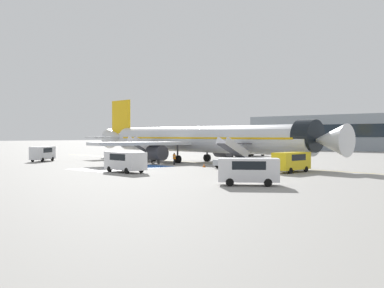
{
  "coord_description": "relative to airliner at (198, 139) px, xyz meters",
  "views": [
    {
      "loc": [
        41.38,
        -50.82,
        3.95
      ],
      "look_at": [
        -1.3,
        -0.94,
        2.75
      ],
      "focal_mm": 42.0,
      "sensor_mm": 36.0,
      "label": 1
    }
  ],
  "objects": [
    {
      "name": "ground_plane",
      "position": [
        0.99,
        -0.09,
        -3.42
      ],
      "size": [
        600.0,
        600.0,
        0.0
      ],
      "primitive_type": "plane",
      "color": "gray"
    },
    {
      "name": "apron_leadline_yellow",
      "position": [
        0.58,
        -0.07,
        -3.42
      ],
      "size": [
        81.14,
        9.76,
        0.01
      ],
      "primitive_type": "cube",
      "rotation": [
        0.0,
        0.0,
        -1.69
      ],
      "color": "gold",
      "rests_on": "ground_plane"
    },
    {
      "name": "apron_stand_patch_blue",
      "position": [
        0.58,
        -12.17,
        -3.42
      ],
      "size": [
        5.04,
        8.04,
        0.01
      ],
      "primitive_type": "cube",
      "color": "#2856A8",
      "rests_on": "ground_plane"
    },
    {
      "name": "apron_walkway_bar_0",
      "position": [
        -3.02,
        -18.83,
        -3.42
      ],
      "size": [
        0.44,
        3.6,
        0.01
      ],
      "primitive_type": "cube",
      "color": "silver",
      "rests_on": "ground_plane"
    },
    {
      "name": "apron_walkway_bar_1",
      "position": [
        -1.82,
        -18.83,
        -3.42
      ],
      "size": [
        0.44,
        3.6,
        0.01
      ],
      "primitive_type": "cube",
      "color": "silver",
      "rests_on": "ground_plane"
    },
    {
      "name": "apron_walkway_bar_2",
      "position": [
        -0.62,
        -18.83,
        -3.42
      ],
      "size": [
        0.44,
        3.6,
        0.01
      ],
      "primitive_type": "cube",
      "color": "silver",
      "rests_on": "ground_plane"
    },
    {
      "name": "apron_walkway_bar_3",
      "position": [
        0.58,
        -18.83,
        -3.42
      ],
      "size": [
        0.44,
        3.6,
        0.01
      ],
      "primitive_type": "cube",
      "color": "silver",
      "rests_on": "ground_plane"
    },
    {
      "name": "apron_walkway_bar_4",
      "position": [
        1.78,
        -18.83,
        -3.42
      ],
      "size": [
        0.44,
        3.6,
        0.01
      ],
      "primitive_type": "cube",
      "color": "silver",
      "rests_on": "ground_plane"
    },
    {
      "name": "apron_walkway_bar_5",
      "position": [
        2.98,
        -18.83,
        -3.42
      ],
      "size": [
        0.44,
        3.6,
        0.01
      ],
      "primitive_type": "cube",
      "color": "silver",
      "rests_on": "ground_plane"
    },
    {
      "name": "airliner",
      "position": [
        0.0,
        0.0,
        0.0
      ],
      "size": [
        47.72,
        31.35,
        10.34
      ],
      "rotation": [
        0.0,
        0.0,
        -1.69
      ],
      "color": "silver",
      "rests_on": "ground_plane"
    },
    {
      "name": "boarding_stairs_forward",
      "position": [
        10.35,
        -5.71,
        -2.45
      ],
      "size": [
        2.75,
        5.42,
        3.87
      ],
      "rotation": [
        0.0,
        0.0,
        -0.12
      ],
      "color": "#ADB2BA",
      "rests_on": "ground_plane"
    },
    {
      "name": "boarding_stairs_aft",
      "position": [
        -8.36,
        -3.51,
        -2.44
      ],
      "size": [
        2.75,
        5.42,
        3.94
      ],
      "rotation": [
        0.0,
        0.0,
        -0.12
      ],
      "color": "#ADB2BA",
      "rests_on": "ground_plane"
    },
    {
      "name": "fuel_tanker",
      "position": [
        -5.56,
        21.48,
        -1.79
      ],
      "size": [
        2.69,
        10.06,
        3.27
      ],
      "rotation": [
        0.0,
        0.0,
        -0.0
      ],
      "color": "#38383D",
      "rests_on": "ground_plane"
    },
    {
      "name": "service_van_0",
      "position": [
        -20.39,
        -13.2,
        -2.08
      ],
      "size": [
        4.14,
        5.3,
        2.26
      ],
      "rotation": [
        0.0,
        0.0,
        3.68
      ],
      "color": "silver",
      "rests_on": "ground_plane"
    },
    {
      "name": "service_van_1",
      "position": [
        22.6,
        -20.88,
        -2.13
      ],
      "size": [
        5.05,
        4.4,
        2.16
      ],
      "rotation": [
        0.0,
        0.0,
        5.33
      ],
      "color": "silver",
      "rests_on": "ground_plane"
    },
    {
      "name": "service_van_2",
      "position": [
        5.58,
        -18.98,
        -2.1
      ],
      "size": [
        5.28,
        2.47,
        2.22
      ],
      "rotation": [
        0.0,
        0.0,
        4.62
      ],
      "color": "silver",
      "rests_on": "ground_plane"
    },
    {
      "name": "service_van_3",
      "position": [
        19.15,
        -7.27,
        -2.13
      ],
      "size": [
        2.22,
        5.06,
        2.17
      ],
      "rotation": [
        0.0,
        0.0,
        3.06
      ],
      "color": "yellow",
      "rests_on": "ground_plane"
    },
    {
      "name": "ground_crew_0",
      "position": [
        0.91,
        -6.18,
        -2.49
      ],
      "size": [
        0.48,
        0.37,
        1.64
      ],
      "rotation": [
        0.0,
        0.0,
        5.91
      ],
      "color": "black",
      "rests_on": "ground_plane"
    },
    {
      "name": "ground_crew_1",
      "position": [
        -4.59,
        -5.02,
        -2.36
      ],
      "size": [
        0.36,
        0.48,
        1.83
      ],
      "rotation": [
        0.0,
        0.0,
        1.22
      ],
      "color": "#2D2D33",
      "rests_on": "ground_plane"
    },
    {
      "name": "ground_crew_2",
      "position": [
        -2.26,
        -6.01,
        -2.47
      ],
      "size": [
        0.49,
        0.42,
        1.66
      ],
      "rotation": [
        0.0,
        0.0,
        3.69
      ],
      "color": "#2D2D33",
      "rests_on": "ground_plane"
    },
    {
      "name": "traffic_cone_0",
      "position": [
        6.86,
        -7.08,
        -3.19
      ],
      "size": [
        0.41,
        0.41,
        0.46
      ],
      "color": "orange",
      "rests_on": "ground_plane"
    }
  ]
}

